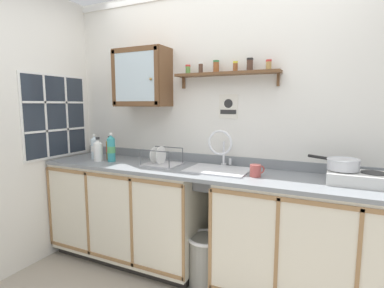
{
  "coord_description": "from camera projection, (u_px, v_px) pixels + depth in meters",
  "views": [
    {
      "loc": [
        0.9,
        -1.85,
        1.49
      ],
      "look_at": [
        -0.21,
        0.49,
        1.14
      ],
      "focal_mm": 27.96,
      "sensor_mm": 36.0,
      "label": 1
    }
  ],
  "objects": [
    {
      "name": "back_wall",
      "position": [
        223.0,
        128.0,
        2.69
      ],
      "size": [
        3.76,
        0.07,
        2.52
      ],
      "color": "silver",
      "rests_on": "ground"
    },
    {
      "name": "side_wall_left",
      "position": [
        5.0,
        131.0,
        2.52
      ],
      "size": [
        0.05,
        3.47,
        2.52
      ],
      "primitive_type": "cube",
      "color": "silver",
      "rests_on": "ground"
    },
    {
      "name": "lower_cabinet_run",
      "position": [
        129.0,
        212.0,
        2.87
      ],
      "size": [
        1.49,
        0.59,
        0.92
      ],
      "color": "black",
      "rests_on": "ground"
    },
    {
      "name": "lower_cabinet_run_right",
      "position": [
        317.0,
        247.0,
        2.16
      ],
      "size": [
        1.45,
        0.59,
        0.92
      ],
      "color": "black",
      "rests_on": "ground"
    },
    {
      "name": "countertop",
      "position": [
        209.0,
        172.0,
        2.45
      ],
      "size": [
        3.12,
        0.61,
        0.03
      ],
      "primitive_type": "cube",
      "color": "gray",
      "rests_on": "lower_cabinet_run"
    },
    {
      "name": "backsplash",
      "position": [
        221.0,
        160.0,
        2.7
      ],
      "size": [
        3.12,
        0.02,
        0.08
      ],
      "primitive_type": "cube",
      "color": "gray",
      "rests_on": "countertop"
    },
    {
      "name": "sink",
      "position": [
        218.0,
        172.0,
        2.46
      ],
      "size": [
        0.5,
        0.41,
        0.47
      ],
      "color": "silver",
      "rests_on": "countertop"
    },
    {
      "name": "hot_plate_stove",
      "position": [
        358.0,
        178.0,
        2.02
      ],
      "size": [
        0.38,
        0.26,
        0.09
      ],
      "color": "silver",
      "rests_on": "countertop"
    },
    {
      "name": "saucepan",
      "position": [
        343.0,
        164.0,
        2.07
      ],
      "size": [
        0.35,
        0.25,
        0.08
      ],
      "color": "silver",
      "rests_on": "hot_plate_stove"
    },
    {
      "name": "bottle_water_clear_0",
      "position": [
        95.0,
        148.0,
        2.95
      ],
      "size": [
        0.07,
        0.07,
        0.25
      ],
      "color": "silver",
      "rests_on": "countertop"
    },
    {
      "name": "bottle_juice_amber_1",
      "position": [
        110.0,
        149.0,
        2.94
      ],
      "size": [
        0.08,
        0.08,
        0.23
      ],
      "color": "gold",
      "rests_on": "countertop"
    },
    {
      "name": "bottle_detergent_teal_2",
      "position": [
        111.0,
        149.0,
        2.82
      ],
      "size": [
        0.08,
        0.08,
        0.27
      ],
      "color": "teal",
      "rests_on": "countertop"
    },
    {
      "name": "bottle_opaque_white_3",
      "position": [
        98.0,
        150.0,
        2.84
      ],
      "size": [
        0.09,
        0.09,
        0.23
      ],
      "color": "white",
      "rests_on": "countertop"
    },
    {
      "name": "dish_rack",
      "position": [
        161.0,
        161.0,
        2.66
      ],
      "size": [
        0.31,
        0.27,
        0.17
      ],
      "color": "#B2B2B7",
      "rests_on": "countertop"
    },
    {
      "name": "mug",
      "position": [
        256.0,
        171.0,
        2.24
      ],
      "size": [
        0.1,
        0.1,
        0.09
      ],
      "color": "#B24C47",
      "rests_on": "countertop"
    },
    {
      "name": "wall_cabinet",
      "position": [
        142.0,
        78.0,
        2.81
      ],
      "size": [
        0.53,
        0.28,
        0.54
      ],
      "color": "brown"
    },
    {
      "name": "spice_shelf",
      "position": [
        226.0,
        72.0,
        2.52
      ],
      "size": [
        0.91,
        0.14,
        0.23
      ],
      "color": "brown"
    },
    {
      "name": "warning_sign",
      "position": [
        228.0,
        107.0,
        2.61
      ],
      "size": [
        0.17,
        0.01,
        0.21
      ],
      "color": "silver"
    },
    {
      "name": "window",
      "position": [
        56.0,
        116.0,
        2.94
      ],
      "size": [
        0.03,
        0.74,
        0.81
      ],
      "color": "#262D38"
    },
    {
      "name": "trash_bin",
      "position": [
        206.0,
        260.0,
        2.45
      ],
      "size": [
        0.32,
        0.32,
        0.43
      ],
      "color": "gray",
      "rests_on": "ground"
    }
  ]
}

